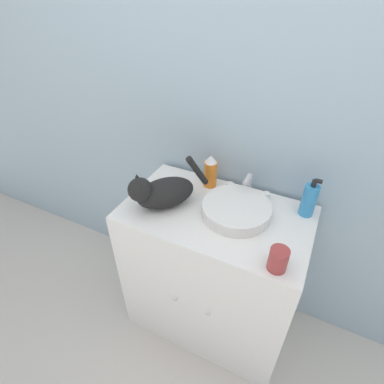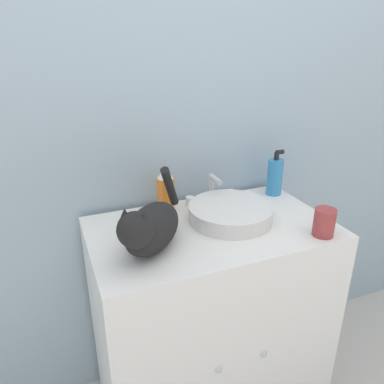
{
  "view_description": "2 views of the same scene",
  "coord_description": "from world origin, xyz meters",
  "px_view_note": "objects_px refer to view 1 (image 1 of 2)",
  "views": [
    {
      "loc": [
        0.34,
        -0.7,
        1.68
      ],
      "look_at": [
        -0.1,
        0.22,
        0.92
      ],
      "focal_mm": 28.0,
      "sensor_mm": 36.0,
      "label": 1
    },
    {
      "loc": [
        -0.49,
        -0.77,
        1.43
      ],
      "look_at": [
        -0.08,
        0.23,
        0.97
      ],
      "focal_mm": 35.0,
      "sensor_mm": 36.0,
      "label": 2
    }
  ],
  "objects_px": {
    "soap_bottle": "(309,200)",
    "spray_bottle": "(210,171)",
    "cat": "(161,192)",
    "cup": "(278,259)"
  },
  "relations": [
    {
      "from": "spray_bottle",
      "to": "cup",
      "type": "relative_size",
      "value": 1.8
    },
    {
      "from": "soap_bottle",
      "to": "cup",
      "type": "bearing_deg",
      "value": -97.06
    },
    {
      "from": "soap_bottle",
      "to": "spray_bottle",
      "type": "height_order",
      "value": "soap_bottle"
    },
    {
      "from": "cat",
      "to": "cup",
      "type": "bearing_deg",
      "value": 116.84
    },
    {
      "from": "cat",
      "to": "spray_bottle",
      "type": "relative_size",
      "value": 1.97
    },
    {
      "from": "cat",
      "to": "soap_bottle",
      "type": "relative_size",
      "value": 1.77
    },
    {
      "from": "cat",
      "to": "soap_bottle",
      "type": "bearing_deg",
      "value": 150.78
    },
    {
      "from": "spray_bottle",
      "to": "cat",
      "type": "bearing_deg",
      "value": -118.28
    },
    {
      "from": "cat",
      "to": "soap_bottle",
      "type": "distance_m",
      "value": 0.63
    },
    {
      "from": "soap_bottle",
      "to": "spray_bottle",
      "type": "distance_m",
      "value": 0.46
    }
  ]
}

